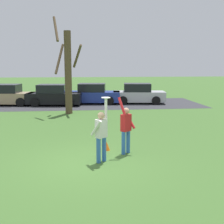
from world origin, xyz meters
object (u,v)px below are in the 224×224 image
object	(u,v)px
field_cone_orange	(107,146)
parked_car_black	(54,96)
bare_tree_tall	(68,70)
parked_car_tan	(7,96)
parked_car_silver	(138,94)
person_defender	(126,127)
frisbee_disc	(106,98)
person_catcher	(101,133)
parked_car_blue	(93,94)

from	to	relation	value
field_cone_orange	parked_car_black	bearing A→B (deg)	103.31
field_cone_orange	bare_tree_tall	bearing A→B (deg)	101.37
parked_car_tan	parked_car_silver	xyz separation A→B (m)	(10.24, -0.10, 0.00)
person_defender	frisbee_disc	world-z (taller)	frisbee_disc
person_catcher	parked_car_tan	distance (m)	15.51
bare_tree_tall	field_cone_orange	world-z (taller)	bare_tree_tall
frisbee_disc	parked_car_black	size ratio (longest dim) A/B	0.07
frisbee_disc	bare_tree_tall	size ratio (longest dim) A/B	0.05
person_defender	parked_car_silver	bearing A→B (deg)	-144.79
person_catcher	person_defender	distance (m)	1.25
parked_car_black	person_defender	bearing A→B (deg)	-66.98
parked_car_black	field_cone_orange	distance (m)	12.71
frisbee_disc	field_cone_orange	bearing A→B (deg)	84.06
frisbee_disc	person_catcher	bearing A→B (deg)	-138.26
frisbee_disc	parked_car_tan	world-z (taller)	frisbee_disc
frisbee_disc	bare_tree_tall	bearing A→B (deg)	99.33
person_catcher	frisbee_disc	distance (m)	1.13
parked_car_black	field_cone_orange	bearing A→B (deg)	-69.22
frisbee_disc	person_defender	bearing A→B (deg)	41.74
person_defender	parked_car_black	distance (m)	13.31
parked_car_silver	person_catcher	bearing A→B (deg)	-98.40
parked_car_blue	bare_tree_tall	size ratio (longest dim) A/B	0.71
frisbee_disc	parked_car_blue	world-z (taller)	frisbee_disc
person_defender	parked_car_blue	world-z (taller)	person_defender
frisbee_disc	parked_car_blue	bearing A→B (deg)	89.02
parked_car_black	person_catcher	bearing A→B (deg)	-71.61
parked_car_blue	field_cone_orange	distance (m)	13.07
frisbee_disc	parked_car_black	xyz separation A→B (m)	(-2.80, 13.51, -1.37)
person_catcher	parked_car_silver	bearing A→B (deg)	32.39
field_cone_orange	person_defender	bearing A→B (deg)	-36.03
parked_car_black	parked_car_silver	world-z (taller)	same
frisbee_disc	field_cone_orange	world-z (taller)	frisbee_disc
person_defender	parked_car_blue	bearing A→B (deg)	-129.54
frisbee_disc	parked_car_blue	distance (m)	14.28
parked_car_silver	bare_tree_tall	distance (m)	7.26
person_catcher	parked_car_blue	size ratio (longest dim) A/B	0.48
parked_car_tan	parked_car_blue	world-z (taller)	same
parked_car_black	parked_car_tan	bearing A→B (deg)	178.93
parked_car_blue	parked_car_silver	size ratio (longest dim) A/B	1.00
person_defender	parked_car_black	xyz separation A→B (m)	(-3.57, 12.83, -0.25)
bare_tree_tall	person_catcher	bearing A→B (deg)	-81.78
parked_car_black	bare_tree_tall	xyz separation A→B (m)	(1.23, -3.94, 2.05)
parked_car_silver	parked_car_blue	bearing A→B (deg)	-176.68
parked_car_silver	field_cone_orange	size ratio (longest dim) A/B	13.43
person_catcher	parked_car_tan	size ratio (longest dim) A/B	0.48
parked_car_blue	parked_car_silver	bearing A→B (deg)	3.32
person_catcher	parked_car_silver	distance (m)	14.66
person_catcher	bare_tree_tall	bearing A→B (deg)	56.48
person_catcher	person_defender	world-z (taller)	person_catcher
parked_car_black	bare_tree_tall	world-z (taller)	bare_tree_tall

